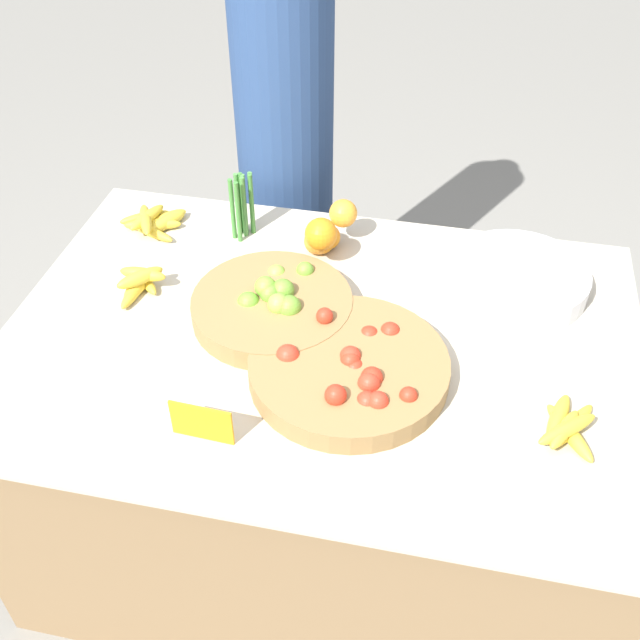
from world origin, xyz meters
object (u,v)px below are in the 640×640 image
object	(u,v)px
tomato_basket	(350,368)
lime_bowl	(273,306)
metal_bowl	(517,279)
price_sign	(202,423)
vendor_person	(285,135)

from	to	relation	value
tomato_basket	lime_bowl	bearing A→B (deg)	142.40
metal_bowl	price_sign	xyz separation A→B (m)	(-0.60, -0.61, 0.01)
lime_bowl	vendor_person	size ratio (longest dim) A/B	0.22
tomato_basket	price_sign	xyz separation A→B (m)	(-0.25, -0.22, 0.02)
tomato_basket	price_sign	distance (m)	0.34
price_sign	vendor_person	size ratio (longest dim) A/B	0.07
price_sign	lime_bowl	bearing A→B (deg)	87.03
tomato_basket	metal_bowl	size ratio (longest dim) A/B	1.26
metal_bowl	price_sign	world-z (taller)	price_sign
price_sign	tomato_basket	bearing A→B (deg)	44.65
vendor_person	lime_bowl	bearing A→B (deg)	-78.52
lime_bowl	tomato_basket	bearing A→B (deg)	-37.60
tomato_basket	vendor_person	bearing A→B (deg)	112.43
metal_bowl	price_sign	distance (m)	0.86
price_sign	metal_bowl	bearing A→B (deg)	48.57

